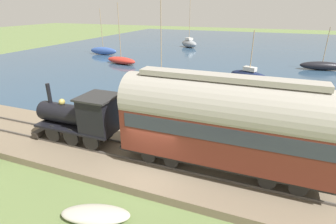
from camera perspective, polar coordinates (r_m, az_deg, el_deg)
The scene contains 14 objects.
ground_plane at distance 13.56m, azimuth -3.41°, elevation -13.77°, with size 200.00×200.00×0.00m, color #607542.
harbor_water at distance 54.81m, azimuth 16.65°, elevation 12.84°, with size 80.00×80.00×0.01m.
rail_embankment at distance 14.25m, azimuth -1.60°, elevation -10.75°, with size 5.45×56.00×0.53m.
steam_locomotive at distance 15.66m, azimuth -18.04°, elevation -0.73°, with size 2.06×5.46×3.27m.
passenger_coach at distance 12.13m, azimuth 11.84°, elevation -1.91°, with size 2.47×9.84×4.69m.
sailboat_gray at distance 55.96m, azimuth 4.59°, elevation 14.68°, with size 3.75×4.50×9.55m.
sailboat_red at distance 39.87m, azimuth -10.15°, elevation 11.05°, with size 2.62×5.39×8.41m.
sailboat_white at distance 30.63m, azimuth -1.44°, elevation 8.31°, with size 1.34×5.40×9.64m.
sailboat_blue at distance 48.42m, azimuth -13.88°, elevation 12.83°, with size 1.17×5.15×7.56m.
sailboat_black at distance 40.84m, azimuth 30.49°, elevation 8.68°, with size 2.26×5.65×5.50m.
sailboat_navy at distance 31.11m, azimuth 17.25°, elevation 7.59°, with size 2.91×4.72×5.57m.
rowboat_near_shore at distance 19.92m, azimuth 2.48°, elevation -0.73°, with size 2.79×2.28×0.42m.
rowboat_off_pier at distance 20.18m, azimuth -9.78°, elevation -0.73°, with size 1.67×2.80×0.43m.
beached_dinghy at distance 11.57m, azimuth -15.47°, elevation -20.68°, with size 1.88×3.00×0.44m.
Camera 1 is at (-9.93, -4.73, 7.92)m, focal length 28.00 mm.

